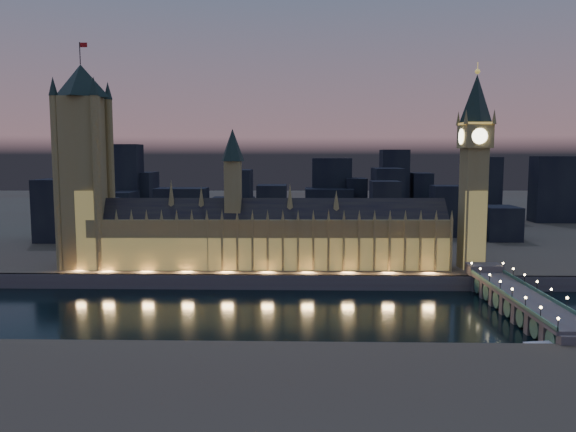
{
  "coord_description": "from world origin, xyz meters",
  "views": [
    {
      "loc": [
        12.57,
        -251.92,
        71.56
      ],
      "look_at": [
        5.0,
        55.0,
        38.0
      ],
      "focal_mm": 35.0,
      "sensor_mm": 36.0,
      "label": 1
    }
  ],
  "objects_px": {
    "victoria_tower": "(84,157)",
    "river_boat": "(554,351)",
    "elizabeth_tower": "(475,155)",
    "palace_of_westminster": "(267,235)",
    "westminster_bridge": "(518,302)"
  },
  "relations": [
    {
      "from": "elizabeth_tower",
      "to": "westminster_bridge",
      "type": "relative_size",
      "value": 1.01
    },
    {
      "from": "palace_of_westminster",
      "to": "victoria_tower",
      "type": "distance_m",
      "value": 111.95
    },
    {
      "from": "elizabeth_tower",
      "to": "westminster_bridge",
      "type": "distance_m",
      "value": 92.52
    },
    {
      "from": "victoria_tower",
      "to": "river_boat",
      "type": "bearing_deg",
      "value": -28.73
    },
    {
      "from": "palace_of_westminster",
      "to": "victoria_tower",
      "type": "height_order",
      "value": "victoria_tower"
    },
    {
      "from": "palace_of_westminster",
      "to": "river_boat",
      "type": "distance_m",
      "value": 162.42
    },
    {
      "from": "palace_of_westminster",
      "to": "elizabeth_tower",
      "type": "relative_size",
      "value": 1.78
    },
    {
      "from": "palace_of_westminster",
      "to": "river_boat",
      "type": "xyz_separation_m",
      "value": [
        110.19,
        -116.71,
        -24.81
      ]
    },
    {
      "from": "elizabeth_tower",
      "to": "westminster_bridge",
      "type": "bearing_deg",
      "value": -88.23
    },
    {
      "from": "river_boat",
      "to": "elizabeth_tower",
      "type": "bearing_deg",
      "value": 87.65
    },
    {
      "from": "victoria_tower",
      "to": "river_boat",
      "type": "distance_m",
      "value": 252.64
    },
    {
      "from": "palace_of_westminster",
      "to": "westminster_bridge",
      "type": "distance_m",
      "value": 135.5
    },
    {
      "from": "victoria_tower",
      "to": "elizabeth_tower",
      "type": "bearing_deg",
      "value": -0.0
    },
    {
      "from": "palace_of_westminster",
      "to": "victoria_tower",
      "type": "bearing_deg",
      "value": 179.9
    },
    {
      "from": "river_boat",
      "to": "victoria_tower",
      "type": "bearing_deg",
      "value": 151.27
    }
  ]
}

